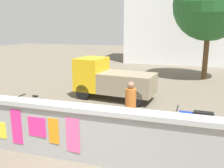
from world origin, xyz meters
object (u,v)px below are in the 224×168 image
at_px(motorcycle, 197,122).
at_px(bicycle_near, 33,111).
at_px(auto_rickshaw_truck, 111,80).
at_px(tree_roadside, 210,4).
at_px(person_walking, 131,101).

relative_size(motorcycle, bicycle_near, 1.11).
height_order(motorcycle, bicycle_near, bicycle_near).
xyz_separation_m(auto_rickshaw_truck, bicycle_near, (-1.78, -3.47, -0.54)).
bearing_deg(tree_roadside, auto_rickshaw_truck, -126.68).
bearing_deg(motorcycle, auto_rickshaw_truck, 139.97).
xyz_separation_m(auto_rickshaw_truck, motorcycle, (3.69, -3.10, -0.44)).
bearing_deg(tree_roadside, motorcycle, -94.42).
distance_m(auto_rickshaw_truck, motorcycle, 4.84).
height_order(motorcycle, person_walking, person_walking).
bearing_deg(bicycle_near, tree_roadside, 56.62).
bearing_deg(person_walking, bicycle_near, -176.91).
distance_m(person_walking, tree_roadside, 10.21).
bearing_deg(auto_rickshaw_truck, bicycle_near, -117.14).
bearing_deg(bicycle_near, auto_rickshaw_truck, 62.86).
height_order(auto_rickshaw_truck, person_walking, auto_rickshaw_truck).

